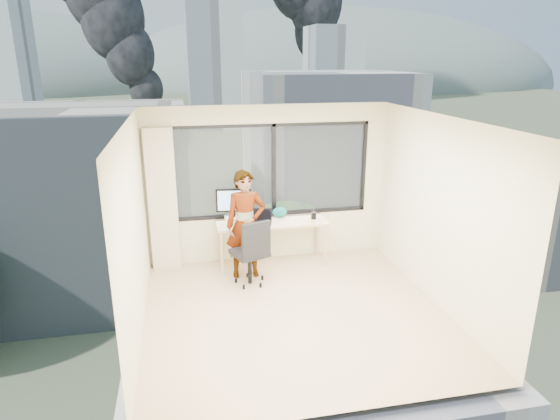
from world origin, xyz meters
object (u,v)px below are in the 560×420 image
object	(u,v)px
desk	(272,243)
monitor	(234,205)
chair	(249,251)
game_console	(237,218)
person	(246,225)
laptop	(262,217)
handbag	(280,212)

from	to	relation	value
desk	monitor	xyz separation A→B (m)	(-0.61, 0.11, 0.66)
chair	game_console	bearing A→B (deg)	75.04
chair	person	world-z (taller)	person
chair	laptop	xyz separation A→B (m)	(0.29, 0.59, 0.32)
desk	chair	size ratio (longest dim) A/B	1.69
person	laptop	bearing A→B (deg)	43.58
person	chair	bearing A→B (deg)	-88.72
game_console	handbag	size ratio (longest dim) A/B	1.37
laptop	monitor	bearing A→B (deg)	172.19
game_console	laptop	world-z (taller)	laptop
handbag	desk	bearing A→B (deg)	-135.14
chair	handbag	distance (m)	1.09
desk	monitor	bearing A→B (deg)	169.54
monitor	desk	bearing A→B (deg)	-3.56
desk	handbag	bearing A→B (deg)	45.76
chair	handbag	world-z (taller)	chair
desk	handbag	world-z (taller)	handbag
person	game_console	world-z (taller)	person
desk	handbag	distance (m)	0.53
game_console	person	bearing A→B (deg)	-104.34
desk	chair	bearing A→B (deg)	-125.59
desk	game_console	xyz separation A→B (m)	(-0.55, 0.18, 0.42)
monitor	game_console	distance (m)	0.26
desk	person	distance (m)	0.76
desk	laptop	distance (m)	0.51
desk	game_console	world-z (taller)	game_console
desk	game_console	bearing A→B (deg)	161.95
chair	game_console	world-z (taller)	chair
monitor	game_console	size ratio (longest dim) A/B	1.69
monitor	chair	bearing A→B (deg)	-73.01
person	laptop	distance (m)	0.41
laptop	handbag	distance (m)	0.42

